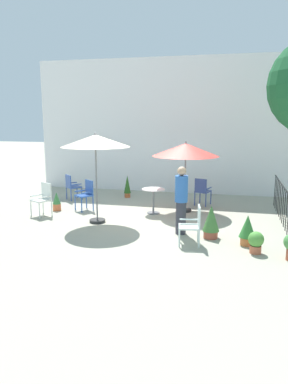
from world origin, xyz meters
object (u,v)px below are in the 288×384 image
at_px(patio_chair_0, 43,197).
at_px(patio_chair_4, 202,190).
at_px(patio_chair_1, 86,193).
at_px(potted_plant_5, 211,221).
at_px(potted_plant_1, 127,186).
at_px(potted_plant_2, 57,201).
at_px(patio_umbrella_0, 95,142).
at_px(patio_umbrella_1, 186,150).
at_px(potted_plant_4, 247,229).
at_px(patio_chair_3, 193,223).
at_px(potted_plant_0, 256,241).
at_px(standing_person, 181,200).
at_px(cafe_table_0, 153,196).
at_px(patio_chair_2, 72,185).

relative_size(patio_chair_0, patio_chair_4, 1.06).
distance_m(patio_chair_1, potted_plant_5, 4.42).
height_order(potted_plant_1, potted_plant_2, potted_plant_1).
bearing_deg(patio_chair_1, patio_umbrella_0, -56.01).
distance_m(patio_umbrella_1, patio_chair_0, 4.49).
distance_m(patio_umbrella_1, patio_chair_4, 1.73).
xyz_separation_m(potted_plant_2, potted_plant_5, (4.88, -1.61, 0.13)).
height_order(patio_umbrella_0, potted_plant_2, patio_umbrella_0).
xyz_separation_m(patio_umbrella_0, potted_plant_1, (-0.09, 3.34, -1.81)).
bearing_deg(patio_chair_4, potted_plant_4, -70.19).
relative_size(patio_chair_3, potted_plant_0, 1.91).
bearing_deg(potted_plant_1, standing_person, -56.88).
relative_size(potted_plant_1, standing_person, 0.48).
xyz_separation_m(patio_chair_3, potted_plant_1, (-2.88, 4.58, -0.09)).
xyz_separation_m(patio_chair_4, potted_plant_4, (1.33, -3.69, -0.15)).
bearing_deg(patio_chair_1, patio_chair_4, 23.00).
distance_m(patio_umbrella_0, potted_plant_4, 4.52).
distance_m(potted_plant_5, standing_person, 0.90).
height_order(patio_umbrella_1, potted_plant_5, patio_umbrella_1).
relative_size(potted_plant_1, potted_plant_2, 1.39).
distance_m(cafe_table_0, potted_plant_4, 3.52).
bearing_deg(standing_person, potted_plant_5, -12.57).
relative_size(patio_chair_2, potted_plant_2, 1.54).
distance_m(patio_chair_0, potted_plant_2, 0.69).
height_order(cafe_table_0, patio_chair_4, patio_chair_4).
distance_m(patio_chair_0, patio_chair_4, 5.09).
height_order(potted_plant_0, potted_plant_1, potted_plant_1).
bearing_deg(potted_plant_5, potted_plant_2, 161.78).
bearing_deg(patio_chair_2, patio_chair_0, -88.51).
xyz_separation_m(patio_chair_4, standing_person, (-0.26, -3.20, 0.35)).
bearing_deg(patio_umbrella_0, potted_plant_1, 91.48).
relative_size(patio_umbrella_1, patio_chair_0, 2.24).
xyz_separation_m(patio_chair_3, patio_chair_4, (-0.12, 3.95, 0.02)).
bearing_deg(patio_chair_1, potted_plant_4, -24.51).
xyz_separation_m(potted_plant_1, potted_plant_4, (4.09, -4.31, -0.04)).
xyz_separation_m(patio_chair_1, patio_chair_4, (3.50, 1.49, -0.02)).
height_order(patio_chair_0, patio_chair_3, patio_chair_0).
relative_size(cafe_table_0, patio_chair_2, 0.85).
bearing_deg(cafe_table_0, patio_umbrella_1, 28.29).
height_order(patio_umbrella_0, cafe_table_0, patio_umbrella_0).
distance_m(patio_chair_2, potted_plant_1, 2.00).
xyz_separation_m(patio_umbrella_0, patio_chair_1, (-0.83, 1.23, -1.68)).
bearing_deg(potted_plant_1, potted_plant_0, -48.45).
height_order(patio_chair_4, potted_plant_2, patio_chair_4).
height_order(cafe_table_0, potted_plant_1, potted_plant_1).
bearing_deg(patio_chair_4, potted_plant_0, -70.30).
xyz_separation_m(patio_umbrella_1, cafe_table_0, (-0.89, -0.48, -1.37)).
bearing_deg(potted_plant_0, potted_plant_5, 141.10).
height_order(patio_umbrella_1, potted_plant_4, patio_umbrella_1).
height_order(patio_chair_0, potted_plant_0, patio_chair_0).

